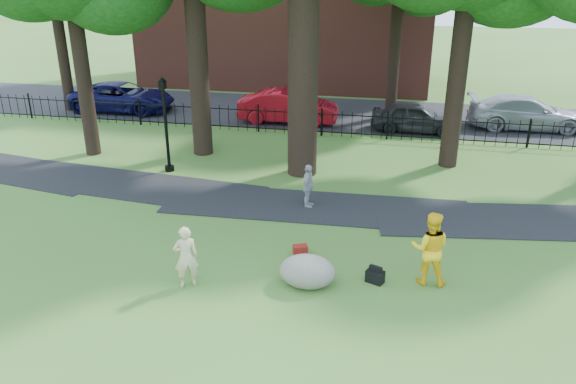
% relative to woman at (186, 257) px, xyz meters
% --- Properties ---
extents(ground, '(120.00, 120.00, 0.00)m').
position_rel_woman_xyz_m(ground, '(1.38, 1.46, -0.82)').
color(ground, '#406122').
rests_on(ground, ground).
extents(footpath, '(36.07, 3.85, 0.03)m').
position_rel_woman_xyz_m(footpath, '(2.38, 5.36, -0.82)').
color(footpath, black).
rests_on(footpath, ground).
extents(street, '(80.00, 7.00, 0.02)m').
position_rel_woman_xyz_m(street, '(1.38, 17.46, -0.82)').
color(street, black).
rests_on(street, ground).
extents(iron_fence, '(44.00, 0.04, 1.20)m').
position_rel_woman_xyz_m(iron_fence, '(1.38, 13.46, -0.22)').
color(iron_fence, black).
rests_on(iron_fence, ground).
extents(woman, '(0.71, 0.63, 1.64)m').
position_rel_woman_xyz_m(woman, '(0.00, 0.00, 0.00)').
color(woman, '#CDBF8D').
rests_on(woman, ground).
extents(man, '(0.95, 0.74, 1.94)m').
position_rel_woman_xyz_m(man, '(5.87, 1.36, 0.15)').
color(man, yellow).
rests_on(man, ground).
extents(pedestrian, '(0.44, 0.89, 1.47)m').
position_rel_woman_xyz_m(pedestrian, '(2.14, 5.35, -0.08)').
color(pedestrian, '#99999D').
rests_on(pedestrian, ground).
extents(boulder, '(1.53, 1.22, 0.83)m').
position_rel_woman_xyz_m(boulder, '(2.92, 0.67, -0.40)').
color(boulder, '#615A51').
rests_on(boulder, ground).
extents(lamppost, '(0.36, 0.36, 3.62)m').
position_rel_woman_xyz_m(lamppost, '(-3.68, 7.66, 0.95)').
color(lamppost, black).
rests_on(lamppost, ground).
extents(backpack, '(0.51, 0.42, 0.33)m').
position_rel_woman_xyz_m(backpack, '(4.59, 1.10, -0.65)').
color(backpack, black).
rests_on(backpack, ground).
extents(red_bag, '(0.45, 0.37, 0.27)m').
position_rel_woman_xyz_m(red_bag, '(2.48, 2.14, -0.68)').
color(red_bag, maroon).
rests_on(red_bag, ground).
extents(red_sedan, '(4.94, 1.88, 1.61)m').
position_rel_woman_xyz_m(red_sedan, '(-0.57, 15.33, -0.01)').
color(red_sedan, maroon).
rests_on(red_sedan, ground).
extents(navy_van, '(5.50, 2.61, 1.52)m').
position_rel_woman_xyz_m(navy_van, '(-9.68, 15.81, -0.06)').
color(navy_van, '#0B0C3B').
rests_on(navy_van, ground).
extents(grey_car, '(4.13, 1.76, 1.39)m').
position_rel_woman_xyz_m(grey_car, '(5.61, 14.96, -0.12)').
color(grey_car, black).
rests_on(grey_car, ground).
extents(silver_car, '(5.49, 2.46, 1.56)m').
position_rel_woman_xyz_m(silver_car, '(10.79, 16.55, -0.04)').
color(silver_car, '#9C9FA5').
rests_on(silver_car, ground).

